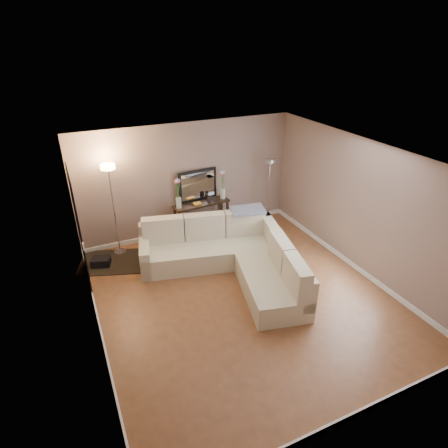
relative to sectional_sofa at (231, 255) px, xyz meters
name	(u,v)px	position (x,y,z in m)	size (l,w,h in m)	color
floor	(242,296)	(-0.16, -0.83, -0.37)	(5.00, 5.50, 0.01)	brown
ceiling	(246,157)	(-0.16, -0.83, 2.24)	(5.00, 5.50, 0.01)	white
wall_back	(188,180)	(-0.16, 1.93, 0.94)	(5.00, 0.02, 2.60)	gray
wall_front	(362,346)	(-0.16, -3.59, 0.94)	(5.00, 0.02, 2.60)	gray
wall_left	(87,269)	(-2.67, -0.83, 0.94)	(0.02, 5.50, 2.60)	gray
wall_right	(360,207)	(2.35, -0.83, 0.94)	(0.02, 5.50, 2.60)	gray
baseboard_back	(191,229)	(-0.16, 1.91, -0.31)	(5.00, 0.03, 0.10)	white
baseboard_front	(344,420)	(-0.16, -3.56, -0.31)	(5.00, 0.03, 0.10)	white
baseboard_left	(102,335)	(-2.65, -0.83, -0.31)	(0.03, 5.50, 0.10)	white
baseboard_right	(349,262)	(2.32, -0.83, -0.31)	(0.03, 5.50, 0.10)	white
doorway	(79,229)	(-2.64, 0.87, 0.74)	(0.02, 1.20, 2.20)	black
switch_plate	(83,246)	(-2.64, 0.02, 0.84)	(0.02, 0.08, 0.12)	white
sectional_sofa	(231,255)	(0.00, 0.00, 0.00)	(2.93, 3.24, 0.98)	beige
throw_blanket	(248,210)	(0.65, 0.56, 0.62)	(0.70, 0.41, 0.05)	slate
console_table	(199,217)	(-0.04, 1.66, 0.09)	(1.34, 0.46, 0.81)	black
leaning_mirror	(198,185)	(0.03, 1.83, 0.82)	(0.93, 0.12, 0.73)	black
table_decor	(202,202)	(0.04, 1.63, 0.48)	(0.56, 0.14, 0.13)	gold
flower_vase_left	(178,196)	(-0.51, 1.62, 0.74)	(0.15, 0.13, 0.69)	silver
flower_vase_right	(223,187)	(0.60, 1.71, 0.74)	(0.15, 0.13, 0.69)	silver
floor_lamp_lit	(112,193)	(-1.90, 1.62, 1.05)	(0.36, 0.36, 1.99)	silver
floor_lamp_unlit	(269,179)	(1.68, 1.44, 0.83)	(0.25, 0.25, 1.69)	silver
charcoal_rug	(112,262)	(-2.12, 1.30, -0.35)	(1.30, 0.98, 0.02)	black
black_bag	(101,263)	(-2.35, 1.26, -0.30)	(0.37, 0.26, 0.24)	black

